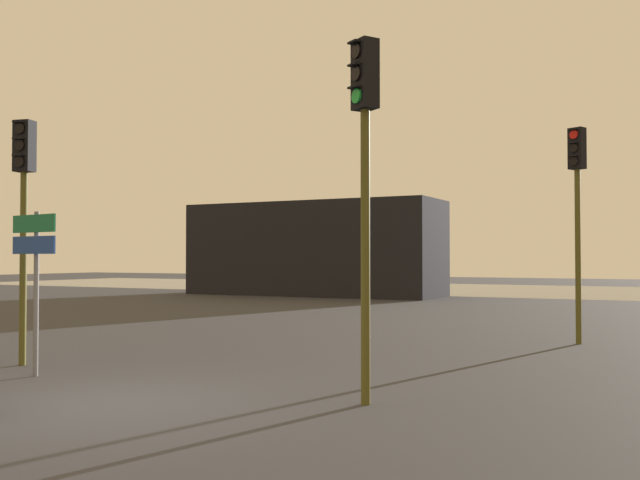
{
  "coord_description": "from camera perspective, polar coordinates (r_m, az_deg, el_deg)",
  "views": [
    {
      "loc": [
        6.6,
        -6.78,
        1.87
      ],
      "look_at": [
        0.5,
        5.0,
        2.2
      ],
      "focal_mm": 40.0,
      "sensor_mm": 36.0,
      "label": 1
    }
  ],
  "objects": [
    {
      "name": "ground_plane",
      "position": [
        9.65,
        -16.93,
        -12.55
      ],
      "size": [
        120.0,
        120.0,
        0.0
      ],
      "primitive_type": "plane",
      "color": "#333338"
    },
    {
      "name": "water_strip",
      "position": [
        42.01,
        18.34,
        -3.89
      ],
      "size": [
        80.0,
        16.0,
        0.01
      ],
      "primitive_type": "cube",
      "color": "slate",
      "rests_on": "ground"
    },
    {
      "name": "distant_building",
      "position": [
        35.58,
        -0.52,
        -0.73
      ],
      "size": [
        12.8,
        4.0,
        4.59
      ],
      "primitive_type": "cube",
      "color": "black",
      "rests_on": "ground"
    },
    {
      "name": "traffic_light_far_right",
      "position": [
        16.49,
        19.89,
        3.47
      ],
      "size": [
        0.39,
        0.41,
        4.7
      ],
      "rotation": [
        0.0,
        0.0,
        2.76
      ],
      "color": "#4C4719",
      "rests_on": "ground"
    },
    {
      "name": "traffic_light_near_left",
      "position": [
        13.48,
        -22.62,
        3.39
      ],
      "size": [
        0.36,
        0.38,
        4.27
      ],
      "rotation": [
        0.0,
        0.0,
        3.36
      ],
      "color": "#4C4719",
      "rests_on": "ground"
    },
    {
      "name": "traffic_light_near_right",
      "position": [
        9.23,
        3.61,
        7.1
      ],
      "size": [
        0.4,
        0.42,
        4.68
      ],
      "rotation": [
        0.0,
        0.0,
        2.58
      ],
      "color": "#4C4719",
      "rests_on": "ground"
    },
    {
      "name": "direction_sign_post",
      "position": [
        12.11,
        -21.85,
        -1.68
      ],
      "size": [
        1.09,
        0.18,
        2.6
      ],
      "rotation": [
        0.0,
        0.0,
        3.01
      ],
      "color": "slate",
      "rests_on": "ground"
    }
  ]
}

